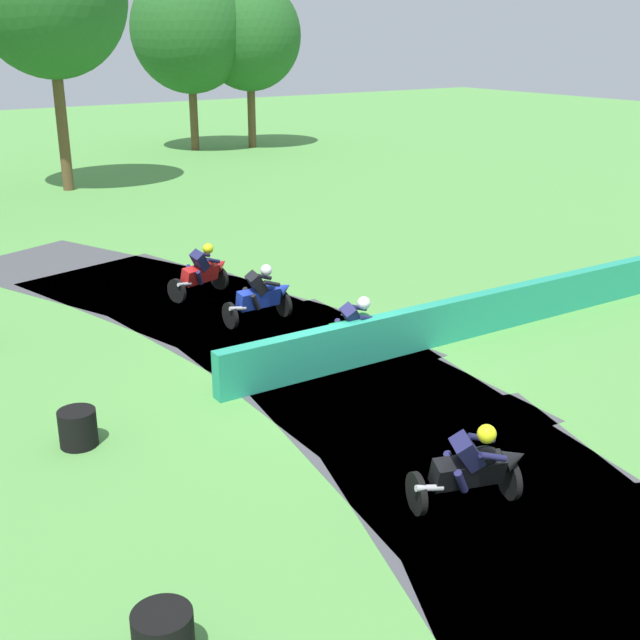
{
  "coord_description": "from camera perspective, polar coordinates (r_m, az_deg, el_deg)",
  "views": [
    {
      "loc": [
        -8.3,
        -11.9,
        6.22
      ],
      "look_at": [
        -0.0,
        0.46,
        0.9
      ],
      "focal_mm": 45.61,
      "sensor_mm": 36.0,
      "label": 1
    }
  ],
  "objects": [
    {
      "name": "tree_far_right",
      "position": [
        46.59,
        -4.97,
        19.26
      ],
      "size": [
        5.57,
        5.57,
        8.89
      ],
      "color": "brown",
      "rests_on": "ground"
    },
    {
      "name": "tire_stack_near",
      "position": [
        9.16,
        -10.94,
        -21.02
      ],
      "size": [
        0.65,
        0.65,
        0.6
      ],
      "color": "black",
      "rests_on": "ground"
    },
    {
      "name": "motorcycle_lead_black",
      "position": [
        11.38,
        10.73,
        -10.08
      ],
      "size": [
        1.69,
        1.17,
        1.43
      ],
      "color": "black",
      "rests_on": "ground"
    },
    {
      "name": "track_asphalt",
      "position": [
        15.39,
        -1.54,
        -4.17
      ],
      "size": [
        7.83,
        26.45,
        0.01
      ],
      "color": "#47474C",
      "rests_on": "ground"
    },
    {
      "name": "motorcycle_fourth_red",
      "position": [
        20.21,
        -8.22,
        3.44
      ],
      "size": [
        1.73,
        1.12,
        1.43
      ],
      "color": "black",
      "rests_on": "ground"
    },
    {
      "name": "motorcycle_trailing_blue",
      "position": [
        18.18,
        -4.12,
        1.78
      ],
      "size": [
        1.68,
        0.75,
        1.43
      ],
      "color": "black",
      "rests_on": "ground"
    },
    {
      "name": "motorcycle_chase_green",
      "position": [
        16.2,
        2.46,
        -0.55
      ],
      "size": [
        1.68,
        0.87,
        1.42
      ],
      "color": "black",
      "rests_on": "ground"
    },
    {
      "name": "tree_mid_rise",
      "position": [
        45.85,
        -9.15,
        19.44
      ],
      "size": [
        6.19,
        6.19,
        9.48
      ],
      "color": "brown",
      "rests_on": "ground"
    },
    {
      "name": "ground_plane",
      "position": [
        15.78,
        0.94,
        -3.55
      ],
      "size": [
        120.0,
        120.0,
        0.0
      ],
      "primitive_type": "plane",
      "color": "#569947"
    },
    {
      "name": "safety_barrier",
      "position": [
        18.79,
        14.09,
        1.17
      ],
      "size": [
        15.28,
        0.57,
        0.9
      ],
      "primitive_type": "cube",
      "rotation": [
        0.0,
        0.0,
        -1.59
      ],
      "color": "#239375",
      "rests_on": "ground"
    },
    {
      "name": "tire_stack_mid_a",
      "position": [
        13.48,
        -16.62,
        -7.27
      ],
      "size": [
        0.6,
        0.6,
        0.6
      ],
      "color": "black",
      "rests_on": "ground"
    }
  ]
}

